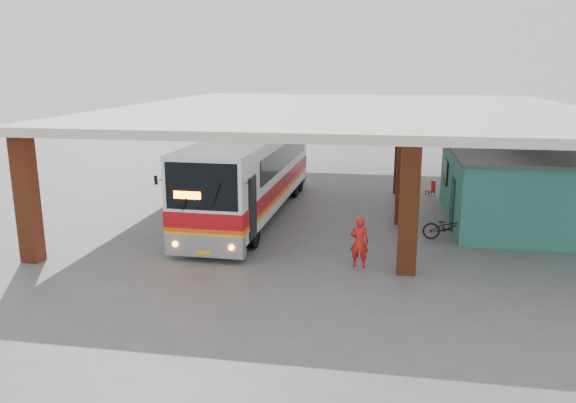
% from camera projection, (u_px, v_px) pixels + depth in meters
% --- Properties ---
extents(ground, '(90.00, 90.00, 0.00)m').
position_uv_depth(ground, '(323.00, 240.00, 21.43)').
color(ground, '#515154').
rests_on(ground, ground).
extents(brick_columns, '(20.10, 21.60, 4.35)m').
position_uv_depth(brick_columns, '(367.00, 164.00, 25.48)').
color(brick_columns, brown).
rests_on(brick_columns, ground).
extents(canopy_roof, '(21.00, 23.00, 0.30)m').
position_uv_depth(canopy_roof, '(350.00, 109.00, 26.52)').
color(canopy_roof, beige).
rests_on(canopy_roof, brick_columns).
extents(shop_building, '(5.20, 8.20, 3.11)m').
position_uv_depth(shop_building, '(511.00, 186.00, 23.65)').
color(shop_building, '#2D7267').
rests_on(shop_building, ground).
extents(coach_bus, '(3.02, 13.27, 3.85)m').
position_uv_depth(coach_bus, '(252.00, 173.00, 24.68)').
color(coach_bus, white).
rests_on(coach_bus, ground).
extents(motorcycle, '(1.93, 0.69, 1.01)m').
position_uv_depth(motorcycle, '(449.00, 227.00, 21.36)').
color(motorcycle, black).
rests_on(motorcycle, ground).
extents(pedestrian, '(0.64, 0.44, 1.70)m').
position_uv_depth(pedestrian, '(359.00, 242.00, 18.41)').
color(pedestrian, red).
rests_on(pedestrian, ground).
extents(red_chair, '(0.51, 0.51, 0.74)m').
position_uv_depth(red_chair, '(432.00, 189.00, 28.86)').
color(red_chair, red).
rests_on(red_chair, ground).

